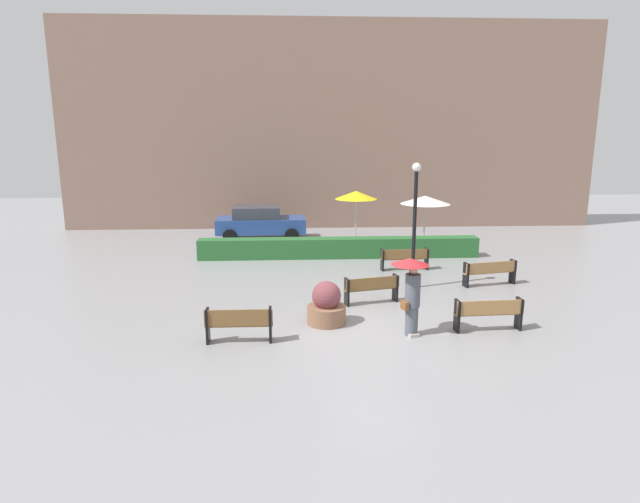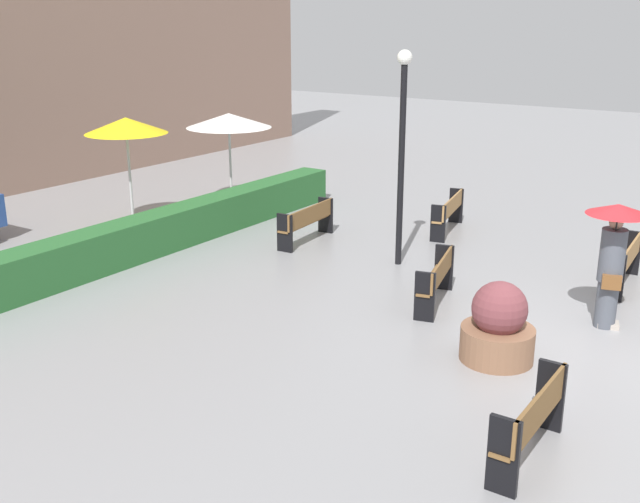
{
  "view_description": "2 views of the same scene",
  "coord_description": "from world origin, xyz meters",
  "views": [
    {
      "loc": [
        -2.15,
        -12.8,
        4.98
      ],
      "look_at": [
        -1.33,
        2.64,
        1.54
      ],
      "focal_mm": 30.05,
      "sensor_mm": 36.0,
      "label": 1
    },
    {
      "loc": [
        -10.64,
        -2.61,
        4.62
      ],
      "look_at": [
        -0.86,
        3.99,
        0.92
      ],
      "focal_mm": 42.03,
      "sensor_mm": 36.0,
      "label": 2
    }
  ],
  "objects": [
    {
      "name": "ground_plane",
      "position": [
        0.0,
        0.0,
        0.0
      ],
      "size": [
        60.0,
        60.0,
        0.0
      ],
      "primitive_type": "plane",
      "color": "gray"
    },
    {
      "name": "bench_far_right",
      "position": [
        4.41,
        4.06,
        0.5
      ],
      "size": [
        1.88,
        0.68,
        0.81
      ],
      "color": "#9E7242",
      "rests_on": "ground"
    },
    {
      "name": "bench_back_row",
      "position": [
        2.0,
        6.24,
        0.48
      ],
      "size": [
        1.82,
        0.46,
        0.8
      ],
      "color": "brown",
      "rests_on": "ground"
    },
    {
      "name": "bench_near_right",
      "position": [
        2.85,
        -0.05,
        0.5
      ],
      "size": [
        1.78,
        0.42,
        0.84
      ],
      "color": "#9E7242",
      "rests_on": "ground"
    },
    {
      "name": "bench_near_left",
      "position": [
        -3.46,
        -0.51,
        0.51
      ],
      "size": [
        1.63,
        0.34,
        0.86
      ],
      "color": "brown",
      "rests_on": "ground"
    },
    {
      "name": "bench_mid_center",
      "position": [
        0.19,
        2.35,
        0.49
      ],
      "size": [
        1.69,
        0.7,
        0.82
      ],
      "color": "brown",
      "rests_on": "ground"
    },
    {
      "name": "pedestrian_with_umbrella",
      "position": [
        0.77,
        -0.25,
        1.27
      ],
      "size": [
        0.94,
        0.94,
        1.99
      ],
      "color": "#4C515B",
      "rests_on": "ground"
    },
    {
      "name": "planter_pot",
      "position": [
        -1.26,
        0.72,
        0.49
      ],
      "size": [
        1.03,
        1.03,
        1.15
      ],
      "color": "brown",
      "rests_on": "ground"
    },
    {
      "name": "lamp_post",
      "position": [
        1.76,
        3.91,
        2.48
      ],
      "size": [
        0.28,
        0.28,
        4.07
      ],
      "color": "black",
      "rests_on": "ground"
    },
    {
      "name": "patio_umbrella_yellow",
      "position": [
        0.62,
        10.12,
        2.35
      ],
      "size": [
        1.81,
        1.81,
        2.53
      ],
      "color": "silver",
      "rests_on": "ground"
    },
    {
      "name": "patio_umbrella_white",
      "position": [
        3.54,
        9.69,
        2.17
      ],
      "size": [
        2.12,
        2.12,
        2.35
      ],
      "color": "silver",
      "rests_on": "ground"
    },
    {
      "name": "hedge_strip",
      "position": [
        -0.25,
        8.4,
        0.4
      ],
      "size": [
        11.36,
        0.7,
        0.81
      ],
      "primitive_type": "cube",
      "color": "#28602D",
      "rests_on": "ground"
    },
    {
      "name": "building_facade",
      "position": [
        0.0,
        16.0,
        5.3
      ],
      "size": [
        28.0,
        1.2,
        10.6
      ],
      "primitive_type": "cube",
      "color": "#846656",
      "rests_on": "ground"
    },
    {
      "name": "parked_car",
      "position": [
        -3.67,
        12.52,
        0.82
      ],
      "size": [
        4.23,
        2.04,
        1.57
      ],
      "color": "#28478C",
      "rests_on": "ground"
    }
  ]
}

